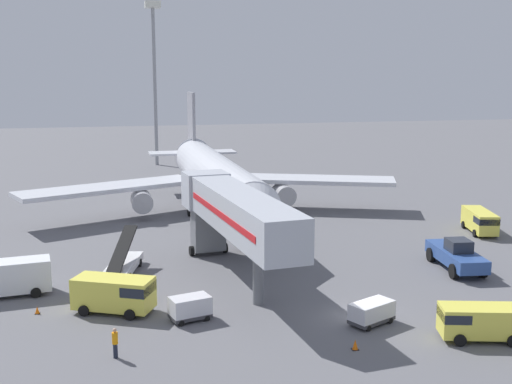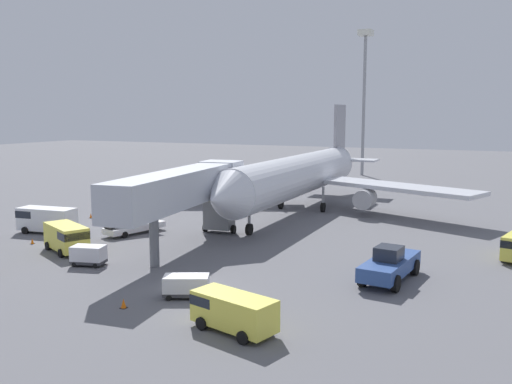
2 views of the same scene
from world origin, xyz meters
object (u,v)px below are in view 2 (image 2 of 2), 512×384
Objects in this scene: airplane_at_gate at (300,175)px; pushback_tug at (390,265)px; service_van_rear_right at (232,310)px; baggage_cart_far_center at (89,255)px; safety_cone_bravo at (32,241)px; safety_cone_charlie at (91,216)px; jet_bridge at (187,189)px; apron_light_mast at (365,75)px; service_van_mid_center at (45,219)px; service_van_far_left at (67,237)px; baggage_cart_far_right at (186,285)px; belt_loader_truck at (135,226)px; safety_cone_alpha at (124,303)px.

airplane_at_gate reaches higher than pushback_tug.
baggage_cart_far_center is at bearing 156.63° from service_van_rear_right.
safety_cone_charlie is (-3.58, 11.41, 0.01)m from safety_cone_bravo.
safety_cone_bravo is (-13.13, -4.15, -4.75)m from jet_bridge.
service_van_mid_center is at bearing -103.93° from apron_light_mast.
apron_light_mast is (7.96, 65.51, 16.56)m from service_van_far_left.
pushback_tug is 14.27× the size of safety_cone_bravo.
pushback_tug reaches higher than service_van_far_left.
service_van_rear_right is 1.62× the size of baggage_cart_far_right.
baggage_cart_far_right is (-10.60, -8.61, -0.34)m from pushback_tug.
belt_loader_truck is 12.22× the size of safety_cone_charlie.
service_van_mid_center is 23.63m from safety_cone_alpha.
pushback_tug is at bearing 4.31° from safety_cone_bravo.
belt_loader_truck is 20.29m from safety_cone_alpha.
airplane_at_gate is 29.42m from safety_cone_bravo.
safety_cone_bravo is (-19.44, 6.34, -0.52)m from baggage_cart_far_right.
service_van_rear_right is at bearing -2.84° from safety_cone_alpha.
apron_light_mast reaches higher than belt_loader_truck.
baggage_cart_far_right is at bearing -20.50° from service_van_far_left.
service_van_far_left is at bearing -172.95° from pushback_tug.
apron_light_mast is at bearing 83.07° from service_van_far_left.
service_van_mid_center is 10.08× the size of safety_cone_alpha.
pushback_tug is 32.41m from service_van_mid_center.
baggage_cart_far_right is at bearing -37.65° from safety_cone_charlie.
safety_cone_bravo is (-30.04, -2.26, -0.87)m from pushback_tug.
pushback_tug reaches higher than safety_cone_charlie.
pushback_tug is 25.06m from belt_loader_truck.
service_van_far_left is (-25.26, -3.12, 0.16)m from pushback_tug.
service_van_mid_center reaches higher than safety_cone_charlie.
safety_cone_charlie is at bearing 107.40° from safety_cone_bravo.
belt_loader_truck is at bearing 109.29° from baggage_cart_far_center.
belt_loader_truck is 25.38m from service_van_rear_right.
service_van_mid_center is at bearing 121.17° from safety_cone_bravo.
belt_loader_truck reaches higher than service_van_mid_center.
safety_cone_alpha is at bearing -137.69° from pushback_tug.
pushback_tug is (16.91, -1.89, -3.88)m from jet_bridge.
service_van_mid_center reaches higher than baggage_cart_far_right.
pushback_tug is 13.54× the size of safety_cone_charlie.
service_van_mid_center is at bearing -157.40° from belt_loader_truck.
safety_cone_charlie is at bearing 124.24° from service_van_far_left.
belt_loader_truck is at bearing 125.19° from safety_cone_alpha.
service_van_mid_center is at bearing 177.18° from pushback_tug.
service_van_mid_center is at bearing -178.92° from jet_bridge.
service_van_rear_right reaches higher than baggage_cart_far_center.
service_van_far_left is (-19.58, 8.97, 0.15)m from service_van_rear_right.
service_van_mid_center is (-32.37, 1.60, 0.25)m from pushback_tug.
service_van_far_left is at bearing -94.87° from belt_loader_truck.
safety_cone_bravo is at bearing -58.83° from service_van_mid_center.
service_van_rear_right is at bearing -27.16° from service_van_mid_center.
belt_loader_truck is at bearing 85.13° from service_van_far_left.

